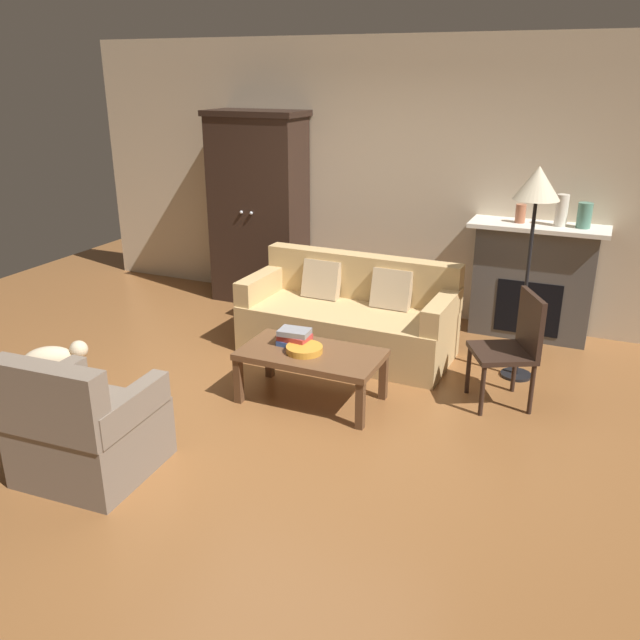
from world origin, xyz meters
The scene contains 15 objects.
ground_plane centered at (0.00, 0.00, 0.00)m, with size 9.60×9.60×0.00m, color brown.
back_wall centered at (0.00, 2.55, 1.40)m, with size 7.20×0.10×2.80m, color beige.
fireplace centered at (1.55, 2.30, 0.57)m, with size 1.26×0.48×1.12m.
armoire centered at (-1.40, 2.22, 1.04)m, with size 1.06×0.57×2.08m.
couch centered at (0.07, 1.22, 0.32)m, with size 1.94×0.89×0.86m.
coffee_table centered at (0.17, 0.17, 0.37)m, with size 1.10×0.60×0.42m.
fruit_bowl centered at (0.13, 0.13, 0.45)m, with size 0.29×0.29×0.05m, color orange.
book_stack centered at (-0.01, 0.24, 0.49)m, with size 0.25×0.19×0.13m.
mantel_vase_terracotta centered at (1.37, 2.28, 1.21)m, with size 0.09×0.09×0.17m, color #A86042.
mantel_vase_cream centered at (1.73, 2.28, 1.27)m, with size 0.11×0.11×0.29m, color beige.
mantel_vase_jade centered at (1.93, 2.28, 1.24)m, with size 0.13×0.13×0.23m, color slate.
armchair_near_left centered at (-0.72, -1.35, 0.32)m, with size 0.82×0.81×0.88m.
side_chair_wooden centered at (1.61, 0.76, 0.51)m, with size 0.59×0.59×0.90m.
floor_lamp centered at (1.60, 1.28, 1.55)m, with size 0.36×0.36×1.78m.
dog centered at (-1.87, -0.47, 0.25)m, with size 0.48×0.44×0.39m.
Camera 1 is at (2.14, -4.12, 2.47)m, focal length 37.22 mm.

